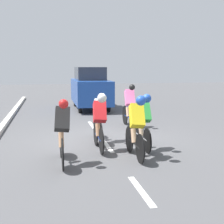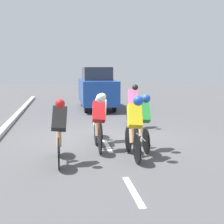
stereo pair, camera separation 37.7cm
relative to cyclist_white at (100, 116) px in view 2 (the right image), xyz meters
The scene contains 11 objects.
ground_plane 0.81m from the cyclist_white, 120.49° to the right, with size 60.00×60.00×0.00m, color #4C4C4F.
lane_stripe_near 3.87m from the cyclist_white, 92.12° to the left, with size 0.12×1.40×0.01m, color white.
lane_stripe_mid 0.97m from the cyclist_white, 103.30° to the left, with size 0.12×1.40×0.01m, color white.
lane_stripe_far 2.72m from the cyclist_white, 93.08° to the right, with size 0.12×1.40×0.01m, color white.
cyclist_white is the anchor object (origin of this frame).
cyclist_black 2.28m from the cyclist_white, 59.68° to the left, with size 0.37×1.70×1.50m.
cyclist_red 1.01m from the cyclist_white, 81.60° to the left, with size 0.37×1.64×1.52m.
cyclist_green 1.49m from the cyclist_white, 132.18° to the left, with size 0.34×1.61×1.50m.
cyclist_pink 2.36m from the cyclist_white, 126.69° to the right, with size 0.36×1.73×1.57m.
cyclist_yellow 1.96m from the cyclist_white, 107.76° to the left, with size 0.37×1.65×1.54m.
support_car 7.14m from the cyclist_white, 95.63° to the right, with size 1.70×4.11×2.15m.
Camera 2 is at (1.19, 9.17, 2.19)m, focal length 50.00 mm.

